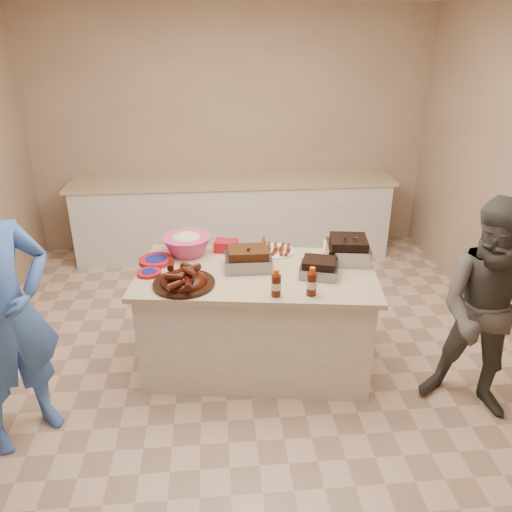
{
  "coord_description": "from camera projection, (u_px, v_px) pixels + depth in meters",
  "views": [
    {
      "loc": [
        -0.22,
        -3.22,
        2.41
      ],
      "look_at": [
        0.07,
        0.07,
        0.92
      ],
      "focal_mm": 35.0,
      "sensor_mm": 36.0,
      "label": 1
    }
  ],
  "objects": [
    {
      "name": "room",
      "position": [
        248.0,
        365.0,
        3.94
      ],
      "size": [
        4.5,
        5.0,
        2.7
      ],
      "primitive_type": null,
      "color": "tan",
      "rests_on": "ground"
    },
    {
      "name": "back_counter",
      "position": [
        233.0,
        217.0,
        5.75
      ],
      "size": [
        3.6,
        0.64,
        0.9
      ],
      "primitive_type": null,
      "color": "silver",
      "rests_on": "ground"
    },
    {
      "name": "island",
      "position": [
        257.0,
        364.0,
        3.96
      ],
      "size": [
        1.83,
        1.14,
        0.82
      ],
      "primitive_type": null,
      "rotation": [
        0.0,
        0.0,
        -0.14
      ],
      "color": "silver",
      "rests_on": "ground"
    },
    {
      "name": "rib_platter",
      "position": [
        184.0,
        285.0,
        3.43
      ],
      "size": [
        0.47,
        0.47,
        0.17
      ],
      "primitive_type": null,
      "rotation": [
        0.0,
        0.0,
        -0.1
      ],
      "color": "#401006",
      "rests_on": "island"
    },
    {
      "name": "pulled_pork_tray",
      "position": [
        248.0,
        268.0,
        3.67
      ],
      "size": [
        0.34,
        0.26,
        0.1
      ],
      "primitive_type": "cube",
      "rotation": [
        0.0,
        0.0,
        -0.01
      ],
      "color": "#47230F",
      "rests_on": "island"
    },
    {
      "name": "brisket_tray",
      "position": [
        319.0,
        276.0,
        3.56
      ],
      "size": [
        0.32,
        0.29,
        0.08
      ],
      "primitive_type": "cube",
      "rotation": [
        0.0,
        0.0,
        -0.29
      ],
      "color": "black",
      "rests_on": "island"
    },
    {
      "name": "roasting_pan",
      "position": [
        347.0,
        260.0,
        3.8
      ],
      "size": [
        0.36,
        0.36,
        0.13
      ],
      "primitive_type": "cube",
      "rotation": [
        0.0,
        0.0,
        -0.15
      ],
      "color": "gray",
      "rests_on": "island"
    },
    {
      "name": "coleslaw_bowl",
      "position": [
        188.0,
        254.0,
        3.9
      ],
      "size": [
        0.42,
        0.42,
        0.26
      ],
      "primitive_type": null,
      "rotation": [
        0.0,
        0.0,
        -0.14
      ],
      "color": "#C53C71",
      "rests_on": "island"
    },
    {
      "name": "sausage_plate",
      "position": [
        275.0,
        252.0,
        3.94
      ],
      "size": [
        0.37,
        0.37,
        0.05
      ],
      "primitive_type": "cylinder",
      "rotation": [
        0.0,
        0.0,
        -0.25
      ],
      "color": "silver",
      "rests_on": "island"
    },
    {
      "name": "mac_cheese_dish",
      "position": [
        343.0,
        254.0,
        3.9
      ],
      "size": [
        0.36,
        0.29,
        0.08
      ],
      "primitive_type": "cube",
      "rotation": [
        0.0,
        0.0,
        -0.22
      ],
      "color": "#D07001",
      "rests_on": "island"
    },
    {
      "name": "bbq_bottle_a",
      "position": [
        276.0,
        296.0,
        3.29
      ],
      "size": [
        0.07,
        0.07,
        0.19
      ],
      "primitive_type": "cylinder",
      "rotation": [
        0.0,
        0.0,
        -0.14
      ],
      "color": "#43160C",
      "rests_on": "island"
    },
    {
      "name": "bbq_bottle_b",
      "position": [
        311.0,
        295.0,
        3.3
      ],
      "size": [
        0.08,
        0.08,
        0.2
      ],
      "primitive_type": "cylinder",
      "rotation": [
        0.0,
        0.0,
        -0.14
      ],
      "color": "#43160C",
      "rests_on": "island"
    },
    {
      "name": "mustard_bottle",
      "position": [
        243.0,
        269.0,
        3.66
      ],
      "size": [
        0.05,
        0.05,
        0.12
      ],
      "primitive_type": "cylinder",
      "rotation": [
        0.0,
        0.0,
        -0.14
      ],
      "color": "yellow",
      "rests_on": "island"
    },
    {
      "name": "sauce_bowl",
      "position": [
        242.0,
        258.0,
        3.83
      ],
      "size": [
        0.13,
        0.06,
        0.13
      ],
      "primitive_type": "imported",
      "rotation": [
        0.0,
        0.0,
        -0.14
      ],
      "color": "silver",
      "rests_on": "island"
    },
    {
      "name": "plate_stack_large",
      "position": [
        156.0,
        262.0,
        3.76
      ],
      "size": [
        0.29,
        0.29,
        0.03
      ],
      "primitive_type": "cylinder",
      "rotation": [
        0.0,
        0.0,
        -0.14
      ],
      "color": "maroon",
      "rests_on": "island"
    },
    {
      "name": "plate_stack_small",
      "position": [
        150.0,
        274.0,
        3.58
      ],
      "size": [
        0.2,
        0.2,
        0.02
      ],
      "primitive_type": "cylinder",
      "rotation": [
        0.0,
        0.0,
        -0.14
      ],
      "color": "maroon",
      "rests_on": "island"
    },
    {
      "name": "plastic_cup",
      "position": [
        176.0,
        250.0,
        3.98
      ],
      "size": [
        0.11,
        0.11,
        0.1
      ],
      "primitive_type": "imported",
      "rotation": [
        0.0,
        0.0,
        -0.14
      ],
      "color": "#A66A0C",
      "rests_on": "island"
    },
    {
      "name": "basket_stack",
      "position": [
        226.0,
        251.0,
        3.96
      ],
      "size": [
        0.2,
        0.16,
        0.09
      ],
      "primitive_type": "cube",
      "rotation": [
        0.0,
        0.0,
        -0.19
      ],
      "color": "maroon",
      "rests_on": "island"
    },
    {
      "name": "guest_blue",
      "position": [
        30.0,
        431.0,
        3.3
      ],
      "size": [
        1.72,
        1.73,
        0.43
      ],
      "primitive_type": "imported",
      "rotation": [
        0.0,
        0.0,
        0.78
      ],
      "color": "#3A63B4",
      "rests_on": "ground"
    },
    {
      "name": "guest_gray",
      "position": [
        471.0,
        406.0,
        3.51
      ],
      "size": [
        1.42,
        1.68,
        0.58
      ],
      "primitive_type": "imported",
      "rotation": [
        0.0,
        0.0,
        -0.55
      ],
      "color": "#515049",
      "rests_on": "ground"
    }
  ]
}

